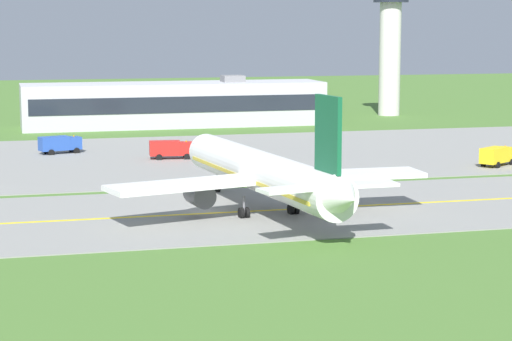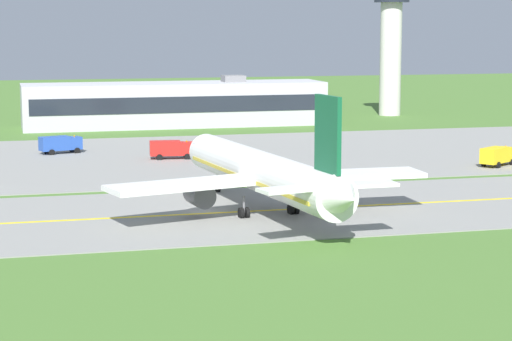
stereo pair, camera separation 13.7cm
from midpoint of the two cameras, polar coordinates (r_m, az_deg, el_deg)
ground_plane at (r=97.17m, az=-3.11°, el=-2.57°), size 500.00×500.00×0.00m
taxiway_strip at (r=97.16m, az=-3.11°, el=-2.54°), size 240.00×28.00×0.10m
apron_pad at (r=139.77m, az=-2.58°, el=0.83°), size 140.00×52.00×0.10m
taxiway_centreline at (r=97.15m, az=-3.11°, el=-2.51°), size 220.00×0.60×0.01m
airplane_lead at (r=96.66m, az=0.45°, el=-0.13°), size 32.29×39.65×12.70m
service_truck_baggage at (r=137.05m, az=-4.91°, el=1.28°), size 6.18×2.82×2.60m
service_truck_fuel at (r=145.02m, az=-11.25°, el=1.54°), size 6.34×3.69×2.60m
service_truck_pushback at (r=133.44m, az=13.85°, el=0.87°), size 6.13×5.03×2.60m
terminal_building at (r=182.42m, az=-4.68°, el=3.85°), size 55.38×12.07×9.22m
control_tower at (r=205.12m, az=7.86°, el=7.89°), size 7.60×7.60×28.09m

